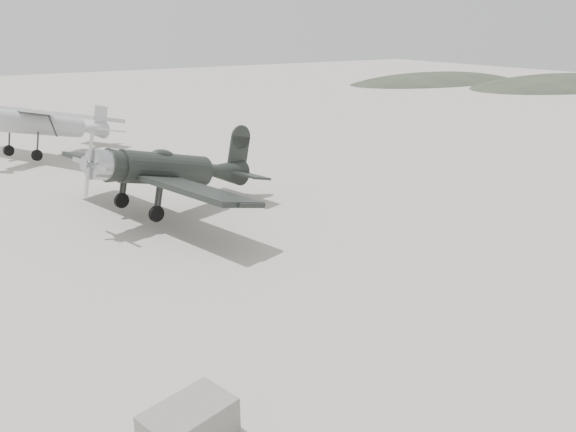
% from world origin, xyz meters
% --- Properties ---
extents(ground, '(160.00, 160.00, 0.00)m').
position_xyz_m(ground, '(0.00, 0.00, 0.00)').
color(ground, '#AAA497').
rests_on(ground, ground).
extents(hill_east_north, '(36.00, 18.00, 6.00)m').
position_xyz_m(hill_east_north, '(60.00, 28.00, 0.00)').
color(hill_east_north, '#2D3627').
rests_on(hill_east_north, ground).
extents(hill_northeast, '(32.00, 16.00, 5.20)m').
position_xyz_m(hill_northeast, '(50.00, 40.00, 0.00)').
color(hill_northeast, '#2D3627').
rests_on(hill_northeast, ground).
extents(lowwing_monoplane, '(7.79, 10.75, 3.46)m').
position_xyz_m(lowwing_monoplane, '(0.47, 6.75, 1.83)').
color(lowwing_monoplane, black).
rests_on(lowwing_monoplane, ground).
extents(highwing_monoplane, '(9.29, 11.57, 3.44)m').
position_xyz_m(highwing_monoplane, '(-1.92, 20.36, 2.15)').
color(highwing_monoplane, '#A8AAAE').
rests_on(highwing_monoplane, ground).
extents(equipment_block, '(1.82, 1.40, 0.80)m').
position_xyz_m(equipment_block, '(-4.22, -5.85, 0.40)').
color(equipment_block, slate).
rests_on(equipment_block, ground).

